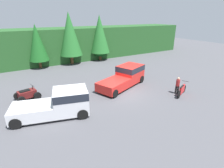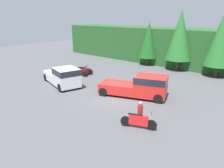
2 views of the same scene
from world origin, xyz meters
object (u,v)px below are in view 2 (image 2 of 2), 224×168
at_px(pickup_truck_second, 63,76).
at_px(rider_person, 140,112).
at_px(dirt_bike, 138,121).
at_px(pickup_truck_red, 140,86).
at_px(quad_atv, 83,71).

bearing_deg(pickup_truck_second, rider_person, 5.42).
relative_size(pickup_truck_second, rider_person, 3.49).
height_order(pickup_truck_second, dirt_bike, pickup_truck_second).
xyz_separation_m(pickup_truck_red, dirt_bike, (3.10, -4.71, -0.54)).
distance_m(pickup_truck_red, rider_person, 5.19).
distance_m(pickup_truck_red, dirt_bike, 5.66).
bearing_deg(dirt_bike, rider_person, 90.30).
distance_m(pickup_truck_red, quad_atv, 9.45).
bearing_deg(rider_person, dirt_bike, -106.52).
bearing_deg(rider_person, pickup_truck_second, 130.63).
relative_size(dirt_bike, quad_atv, 1.00).
distance_m(pickup_truck_red, pickup_truck_second, 7.95).
relative_size(pickup_truck_second, dirt_bike, 2.61).
height_order(pickup_truck_red, quad_atv, pickup_truck_red).
distance_m(dirt_bike, rider_person, 0.61).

